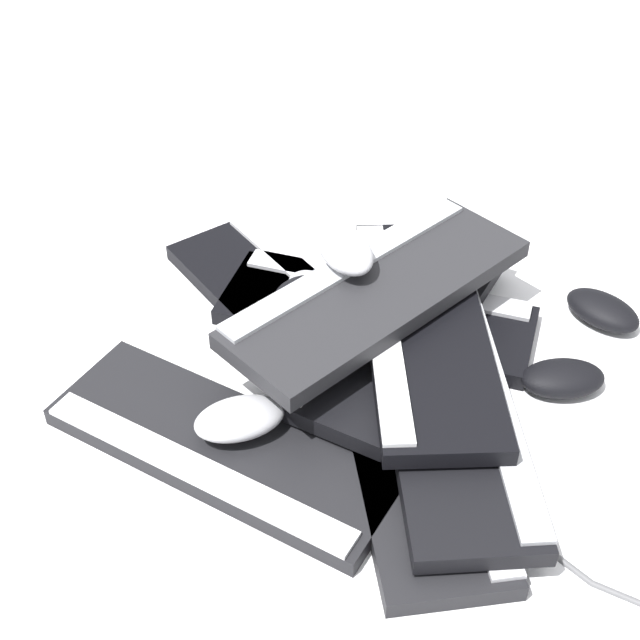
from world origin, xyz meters
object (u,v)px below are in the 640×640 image
object	(u,v)px
keyboard_3	(222,447)
mouse_6	(239,419)
keyboard_5	(423,329)
mouse_5	(310,291)
keyboard_0	(414,442)
mouse_0	(345,249)
keyboard_1	(376,314)
mouse_1	(335,297)
mouse_4	(563,378)
mouse_3	(603,310)
keyboard_4	(400,324)
keyboard_7	(451,408)
keyboard_2	(288,308)
mouse_2	(319,293)
keyboard_6	(377,291)

from	to	relation	value
keyboard_3	mouse_6	xyz separation A→B (m)	(0.01, 0.02, 0.04)
keyboard_5	mouse_5	distance (m)	0.18
keyboard_0	mouse_0	size ratio (longest dim) A/B	3.84
keyboard_0	mouse_6	xyz separation A→B (m)	(-0.17, -0.13, 0.04)
keyboard_1	mouse_1	xyz separation A→B (m)	(-0.04, -0.04, 0.04)
keyboard_0	mouse_4	distance (m)	0.23
keyboard_1	keyboard_5	distance (m)	0.13
mouse_4	mouse_3	bearing A→B (deg)	-126.98
mouse_5	mouse_4	bearing A→B (deg)	129.29
keyboard_0	mouse_5	bearing A→B (deg)	155.74
keyboard_4	mouse_5	xyz separation A→B (m)	(-0.13, -0.03, 0.01)
keyboard_7	mouse_1	size ratio (longest dim) A/B	3.88
keyboard_1	keyboard_2	size ratio (longest dim) A/B	1.00
keyboard_7	mouse_3	bearing A→B (deg)	80.01
keyboard_3	keyboard_4	distance (m)	0.30
mouse_1	mouse_4	distance (m)	0.32
mouse_3	mouse_5	size ratio (longest dim) A/B	1.00
keyboard_0	keyboard_1	distance (m)	0.24
mouse_3	mouse_0	bearing A→B (deg)	-132.37
keyboard_4	mouse_4	bearing A→B (deg)	17.31
mouse_0	keyboard_2	bearing A→B (deg)	47.06
mouse_2	mouse_5	distance (m)	0.01
mouse_0	mouse_4	world-z (taller)	mouse_0
keyboard_0	keyboard_3	xyz separation A→B (m)	(-0.18, -0.15, 0.00)
keyboard_6	keyboard_7	world-z (taller)	keyboard_6
keyboard_4	mouse_0	bearing A→B (deg)	-168.57
keyboard_1	mouse_0	distance (m)	0.14
keyboard_0	keyboard_2	distance (m)	0.30
keyboard_4	keyboard_6	bearing A→B (deg)	-136.76
mouse_4	mouse_0	bearing A→B (deg)	-28.01
mouse_6	keyboard_1	bearing A→B (deg)	-145.05
keyboard_7	mouse_2	xyz separation A→B (m)	(-0.26, 0.07, 0.01)
keyboard_4	keyboard_5	distance (m)	0.06
keyboard_1	mouse_1	distance (m)	0.07
keyboard_3	keyboard_6	xyz separation A→B (m)	(0.03, 0.27, 0.09)
mouse_4	mouse_6	world-z (taller)	mouse_6
mouse_5	mouse_6	bearing A→B (deg)	44.04
keyboard_1	mouse_2	world-z (taller)	mouse_2
keyboard_6	keyboard_7	bearing A→B (deg)	-22.68
keyboard_1	keyboard_0	bearing A→B (deg)	-43.32
keyboard_5	mouse_6	world-z (taller)	keyboard_5
keyboard_4	mouse_0	xyz separation A→B (m)	(-0.08, -0.02, 0.10)
mouse_5	mouse_6	world-z (taller)	same
keyboard_7	mouse_6	bearing A→B (deg)	-136.51
keyboard_5	mouse_2	distance (m)	0.17
keyboard_4	mouse_1	world-z (taller)	mouse_1
keyboard_1	keyboard_4	bearing A→B (deg)	-24.70
keyboard_5	keyboard_0	bearing A→B (deg)	-59.10
keyboard_0	keyboard_6	bearing A→B (deg)	140.84
keyboard_0	mouse_1	size ratio (longest dim) A/B	3.84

